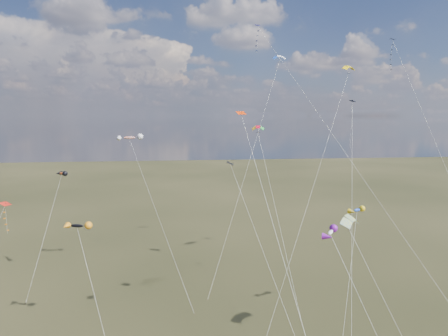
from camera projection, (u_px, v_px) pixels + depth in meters
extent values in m
cube|color=black|center=(392.00, 39.00, 64.37)|extent=(1.12, 1.13, 0.36)
cylinder|color=silver|center=(446.00, 167.00, 53.70)|extent=(2.13, 26.99, 38.28)
cube|color=#0D0A53|center=(257.00, 25.00, 62.30)|extent=(0.88, 0.85, 0.29)
cylinder|color=silver|center=(351.00, 161.00, 53.35)|extent=(20.60, 26.00, 40.05)
cube|color=black|center=(230.00, 163.00, 51.07)|extent=(1.07, 1.13, 0.43)
cylinder|color=silver|center=(267.00, 260.00, 44.47)|extent=(5.96, 16.78, 19.95)
cube|color=red|center=(5.00, 204.00, 51.31)|extent=(1.47, 1.49, 0.36)
cube|color=#0E1446|center=(352.00, 101.00, 55.54)|extent=(0.89, 0.90, 0.23)
cylinder|color=silver|center=(352.00, 218.00, 47.12)|extent=(8.02, 19.85, 28.04)
cube|color=#EB3502|center=(241.00, 113.00, 43.25)|extent=(1.12, 1.08, 0.36)
cylinder|color=silver|center=(284.00, 262.00, 35.13)|extent=(4.54, 20.53, 26.29)
cylinder|color=silver|center=(313.00, 184.00, 53.44)|extent=(19.13, 23.22, 33.82)
cylinder|color=silver|center=(248.00, 162.00, 65.23)|extent=(15.28, 20.67, 36.98)
cube|color=#332316|center=(207.00, 300.00, 56.54)|extent=(0.10, 0.10, 0.12)
cylinder|color=silver|center=(386.00, 296.00, 41.30)|extent=(4.94, 7.62, 14.85)
cylinder|color=silver|center=(277.00, 213.00, 57.53)|extent=(2.10, 18.36, 24.19)
cube|color=#332316|center=(302.00, 323.00, 50.18)|extent=(0.10, 0.10, 0.12)
ellipsoid|color=black|center=(77.00, 226.00, 48.59)|extent=(3.40, 1.77, 1.05)
cylinder|color=silver|center=(92.00, 287.00, 46.05)|extent=(4.62, 7.42, 12.67)
ellipsoid|color=#C14915|center=(62.00, 173.00, 63.80)|extent=(2.26, 2.36, 0.93)
cylinder|color=silver|center=(45.00, 234.00, 59.63)|extent=(2.94, 10.36, 16.84)
cube|color=#332316|center=(25.00, 303.00, 55.45)|extent=(0.10, 0.10, 0.12)
ellipsoid|color=white|center=(331.00, 232.00, 35.56)|extent=(2.13, 2.60, 0.79)
ellipsoid|color=red|center=(129.00, 138.00, 65.59)|extent=(3.95, 1.24, 1.14)
cylinder|color=silver|center=(158.00, 216.00, 59.03)|extent=(9.71, 17.49, 22.41)
cube|color=#332316|center=(195.00, 314.00, 52.46)|extent=(0.10, 0.10, 0.12)
ellipsoid|color=blue|center=(357.00, 210.00, 50.84)|extent=(2.35, 1.77, 0.86)
cylinder|color=silver|center=(350.00, 275.00, 47.82)|extent=(4.74, 7.44, 14.06)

